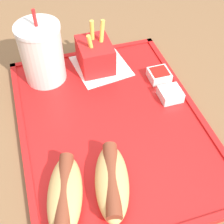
{
  "coord_description": "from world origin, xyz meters",
  "views": [
    {
      "loc": [
        -0.42,
        0.13,
        1.22
      ],
      "look_at": [
        -0.04,
        0.01,
        0.78
      ],
      "focal_mm": 50.0,
      "sensor_mm": 36.0,
      "label": 1
    }
  ],
  "objects_px": {
    "hot_dog_far": "(65,194)",
    "soda_cup": "(42,53)",
    "hot_dog_near": "(112,181)",
    "sauce_cup_mayo": "(170,94)",
    "fries_carton": "(96,55)",
    "sauce_cup_ketchup": "(159,75)"
  },
  "relations": [
    {
      "from": "soda_cup",
      "to": "fries_carton",
      "type": "xyz_separation_m",
      "value": [
        0.0,
        -0.12,
        -0.03
      ]
    },
    {
      "from": "fries_carton",
      "to": "sauce_cup_mayo",
      "type": "xyz_separation_m",
      "value": [
        -0.14,
        -0.12,
        -0.02
      ]
    },
    {
      "from": "hot_dog_near",
      "to": "fries_carton",
      "type": "xyz_separation_m",
      "value": [
        0.31,
        -0.06,
        0.01
      ]
    },
    {
      "from": "soda_cup",
      "to": "fries_carton",
      "type": "relative_size",
      "value": 1.47
    },
    {
      "from": "hot_dog_near",
      "to": "hot_dog_far",
      "type": "bearing_deg",
      "value": 90.0
    },
    {
      "from": "soda_cup",
      "to": "sauce_cup_ketchup",
      "type": "xyz_separation_m",
      "value": [
        -0.08,
        -0.24,
        -0.05
      ]
    },
    {
      "from": "sauce_cup_mayo",
      "to": "hot_dog_near",
      "type": "bearing_deg",
      "value": 132.99
    },
    {
      "from": "hot_dog_far",
      "to": "sauce_cup_mayo",
      "type": "distance_m",
      "value": 0.3
    },
    {
      "from": "hot_dog_far",
      "to": "fries_carton",
      "type": "distance_m",
      "value": 0.34
    },
    {
      "from": "fries_carton",
      "to": "sauce_cup_ketchup",
      "type": "distance_m",
      "value": 0.15
    },
    {
      "from": "fries_carton",
      "to": "sauce_cup_mayo",
      "type": "height_order",
      "value": "fries_carton"
    },
    {
      "from": "sauce_cup_mayo",
      "to": "soda_cup",
      "type": "bearing_deg",
      "value": 59.28
    },
    {
      "from": "hot_dog_near",
      "to": "fries_carton",
      "type": "distance_m",
      "value": 0.32
    },
    {
      "from": "soda_cup",
      "to": "sauce_cup_mayo",
      "type": "bearing_deg",
      "value": -120.72
    },
    {
      "from": "hot_dog_far",
      "to": "hot_dog_near",
      "type": "distance_m",
      "value": 0.08
    },
    {
      "from": "hot_dog_far",
      "to": "soda_cup",
      "type": "bearing_deg",
      "value": -3.14
    },
    {
      "from": "hot_dog_near",
      "to": "sauce_cup_mayo",
      "type": "height_order",
      "value": "hot_dog_near"
    },
    {
      "from": "soda_cup",
      "to": "hot_dog_far",
      "type": "height_order",
      "value": "soda_cup"
    },
    {
      "from": "fries_carton",
      "to": "sauce_cup_ketchup",
      "type": "xyz_separation_m",
      "value": [
        -0.08,
        -0.12,
        -0.02
      ]
    },
    {
      "from": "sauce_cup_mayo",
      "to": "sauce_cup_ketchup",
      "type": "height_order",
      "value": "same"
    },
    {
      "from": "hot_dog_far",
      "to": "sauce_cup_mayo",
      "type": "xyz_separation_m",
      "value": [
        0.17,
        -0.25,
        -0.01
      ]
    },
    {
      "from": "fries_carton",
      "to": "sauce_cup_ketchup",
      "type": "relative_size",
      "value": 2.55
    }
  ]
}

